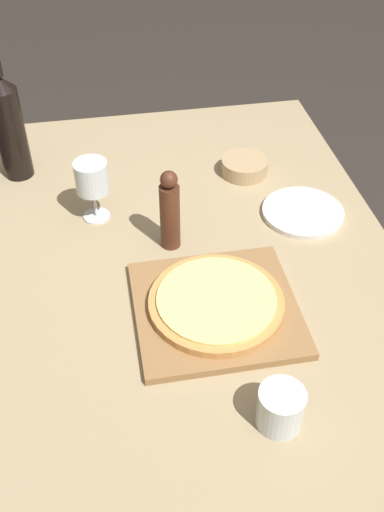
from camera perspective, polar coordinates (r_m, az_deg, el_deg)
name	(u,v)px	position (r m, az deg, el deg)	size (l,w,h in m)	color
ground_plane	(195,446)	(1.94, 0.33, -17.62)	(12.00, 12.00, 0.00)	#2D2823
dining_table	(196,299)	(1.41, 0.43, -4.08)	(0.96, 1.50, 0.74)	#9E8966
cutting_board	(216,309)	(1.26, 2.30, -5.03)	(0.34, 0.32, 0.02)	olive
pizza	(216,302)	(1.25, 2.33, -4.39)	(0.28, 0.28, 0.02)	#C68947
wine_bottle	(9,126)	(1.65, -17.02, 11.78)	(0.08, 0.08, 0.37)	black
pepper_mill	(170,212)	(1.36, -2.13, 4.25)	(0.05, 0.05, 0.21)	#4C2819
wine_glass	(92,179)	(1.46, -9.52, 7.25)	(0.08, 0.08, 0.16)	silver
small_bowl	(244,167)	(1.66, 5.02, 8.48)	(0.13, 0.13, 0.04)	tan
drinking_tumbler	(280,408)	(1.08, 8.42, -14.12)	(0.08, 0.08, 0.08)	silver
dinner_plate	(303,212)	(1.53, 10.52, 4.11)	(0.20, 0.20, 0.01)	silver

